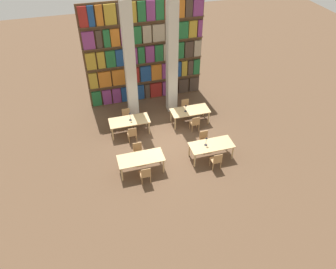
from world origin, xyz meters
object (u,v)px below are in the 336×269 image
reading_table_3 (190,112)px  chair_6 (195,123)px  chair_3 (204,139)px  pillar_left (130,63)px  chair_7 (186,107)px  desk_lamp_2 (186,107)px  chair_1 (138,151)px  chair_5 (127,116)px  chair_4 (132,134)px  chair_2 (216,160)px  reading_table_0 (141,159)px  desk_lamp_1 (130,115)px  chair_0 (145,174)px  desk_lamp_0 (206,140)px  reading_table_2 (129,122)px  pillar_center (172,58)px  reading_table_1 (211,146)px

reading_table_3 → chair_6: size_ratio=2.21×
chair_3 → pillar_left: bearing=-53.3°
chair_7 → desk_lamp_2: size_ratio=2.25×
reading_table_3 → chair_6: chair_6 is taller
chair_1 → chair_6: (3.14, 1.30, 0.00)m
chair_1 → chair_5: same height
chair_7 → chair_4: bearing=24.6°
chair_1 → chair_2: same height
reading_table_0 → reading_table_3: (3.15, 2.75, 0.00)m
chair_2 → desk_lamp_1: 4.69m
chair_3 → chair_5: same height
chair_0 → pillar_left: bearing=84.4°
chair_6 → pillar_left: bearing=140.4°
chair_3 → chair_2: bearing=90.0°
chair_0 → chair_1: size_ratio=1.00×
chair_6 → chair_7: bearing=90.0°
reading_table_0 → chair_3: 3.22m
desk_lamp_0 → reading_table_2: size_ratio=0.23×
chair_5 → pillar_left: bearing=-124.0°
chair_0 → chair_5: same height
pillar_center → pillar_left: bearing=180.0°
chair_2 → reading_table_3: size_ratio=0.45×
reading_table_2 → desk_lamp_1: size_ratio=4.34×
chair_0 → chair_3: (3.12, 1.42, 0.00)m
chair_2 → chair_7: size_ratio=1.00×
reading_table_2 → pillar_center: bearing=29.5°
reading_table_0 → chair_2: size_ratio=2.21×
chair_4 → chair_5: (0.00, 1.45, 0.00)m
chair_2 → desk_lamp_1: desk_lamp_1 is taller
desk_lamp_0 → chair_6: 2.10m
reading_table_1 → chair_2: (-0.04, -0.73, -0.19)m
chair_4 → reading_table_3: bearing=12.8°
chair_0 → chair_4: 2.76m
chair_2 → reading_table_3: chair_2 is taller
pillar_left → chair_4: 3.37m
chair_6 → desk_lamp_2: 0.92m
pillar_center → reading_table_3: size_ratio=3.08×
chair_2 → chair_6: same height
pillar_left → chair_1: pillar_left is taller
chair_5 → reading_table_3: size_ratio=0.45×
chair_0 → desk_lamp_1: desk_lamp_1 is taller
pillar_center → chair_3: pillar_center is taller
reading_table_0 → reading_table_2: bearing=89.3°
chair_4 → chair_6: same height
chair_5 → chair_7: same height
chair_1 → chair_2: size_ratio=1.00×
reading_table_1 → chair_7: bearing=90.3°
reading_table_1 → reading_table_3: same height
chair_2 → chair_5: (-3.12, 4.25, 0.00)m
pillar_center → chair_4: (-2.59, -2.19, -2.52)m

